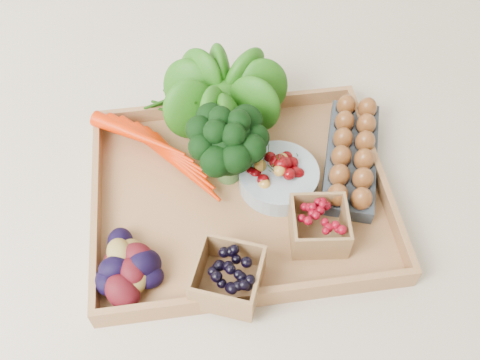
{
  "coord_description": "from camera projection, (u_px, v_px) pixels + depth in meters",
  "views": [
    {
      "loc": [
        -0.08,
        -0.58,
        0.86
      ],
      "look_at": [
        0.0,
        0.0,
        0.06
      ],
      "focal_mm": 40.0,
      "sensor_mm": 36.0,
      "label": 1
    }
  ],
  "objects": [
    {
      "name": "cherry_bowl",
      "position": [
        278.0,
        178.0,
        1.02
      ],
      "size": [
        0.15,
        0.15,
        0.04
      ],
      "primitive_type": "cylinder",
      "color": "#8C9EA5",
      "rests_on": "tray"
    },
    {
      "name": "egg_carton",
      "position": [
        351.0,
        158.0,
        1.06
      ],
      "size": [
        0.18,
        0.29,
        0.03
      ],
      "primitive_type": "cube",
      "rotation": [
        0.0,
        0.0,
        -0.32
      ],
      "color": "#363D45",
      "rests_on": "tray"
    },
    {
      "name": "potatoes",
      "position": [
        126.0,
        261.0,
        0.89
      ],
      "size": [
        0.14,
        0.14,
        0.08
      ],
      "primitive_type": null,
      "color": "#3D090F",
      "rests_on": "tray"
    },
    {
      "name": "ground",
      "position": [
        240.0,
        198.0,
        1.04
      ],
      "size": [
        4.0,
        4.0,
        0.0
      ],
      "primitive_type": "plane",
      "color": "beige",
      "rests_on": "ground"
    },
    {
      "name": "tray",
      "position": [
        240.0,
        196.0,
        1.03
      ],
      "size": [
        0.55,
        0.45,
        0.01
      ],
      "primitive_type": "cube",
      "color": "#A77446",
      "rests_on": "ground"
    },
    {
      "name": "punnet_blackberry",
      "position": [
        228.0,
        277.0,
        0.88
      ],
      "size": [
        0.14,
        0.14,
        0.07
      ],
      "primitive_type": "cube",
      "rotation": [
        0.0,
        0.0,
        -0.38
      ],
      "color": "black",
      "rests_on": "tray"
    },
    {
      "name": "carrots",
      "position": [
        170.0,
        154.0,
        1.05
      ],
      "size": [
        0.22,
        0.16,
        0.05
      ],
      "primitive_type": null,
      "color": "red",
      "rests_on": "tray"
    },
    {
      "name": "punnet_raspberry",
      "position": [
        319.0,
        226.0,
        0.94
      ],
      "size": [
        0.11,
        0.11,
        0.07
      ],
      "primitive_type": "cube",
      "rotation": [
        0.0,
        0.0,
        -0.11
      ],
      "color": "maroon",
      "rests_on": "tray"
    },
    {
      "name": "broccoli",
      "position": [
        228.0,
        156.0,
        1.0
      ],
      "size": [
        0.15,
        0.15,
        0.12
      ],
      "primitive_type": null,
      "color": "black",
      "rests_on": "tray"
    },
    {
      "name": "lettuce",
      "position": [
        224.0,
        91.0,
        1.07
      ],
      "size": [
        0.17,
        0.17,
        0.17
      ],
      "primitive_type": "sphere",
      "color": "#184C0B",
      "rests_on": "tray"
    }
  ]
}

